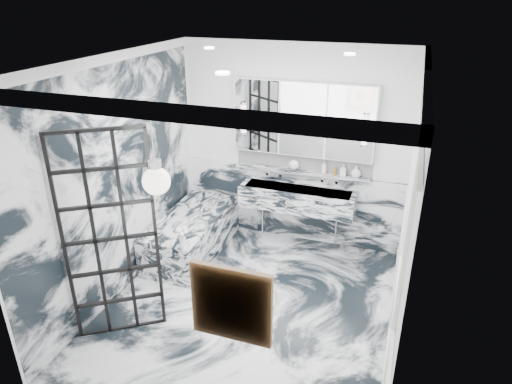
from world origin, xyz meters
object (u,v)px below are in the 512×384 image
at_px(mirror_cabinet, 304,119).
at_px(bathtub, 192,234).
at_px(crittall_door, 111,239).
at_px(trough_sink, 297,199).

distance_m(mirror_cabinet, bathtub, 2.20).
height_order(mirror_cabinet, bathtub, mirror_cabinet).
bearing_deg(mirror_cabinet, crittall_door, -117.67).
bearing_deg(bathtub, crittall_door, -90.02).
relative_size(crittall_door, mirror_cabinet, 1.18).
bearing_deg(mirror_cabinet, trough_sink, -90.00).
xyz_separation_m(trough_sink, mirror_cabinet, (-0.00, 0.17, 1.09)).
height_order(trough_sink, bathtub, trough_sink).
distance_m(trough_sink, bathtub, 1.55).
relative_size(crittall_door, bathtub, 1.36).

